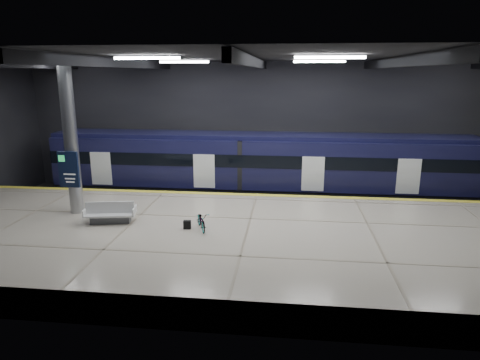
# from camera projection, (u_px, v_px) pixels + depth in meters

# --- Properties ---
(ground) EXTENTS (30.00, 30.00, 0.00)m
(ground) POSITION_uv_depth(u_px,v_px,m) (252.00, 234.00, 20.03)
(ground) COLOR black
(ground) RESTS_ON ground
(room_shell) EXTENTS (30.10, 16.10, 8.05)m
(room_shell) POSITION_uv_depth(u_px,v_px,m) (253.00, 111.00, 18.64)
(room_shell) COLOR black
(room_shell) RESTS_ON ground
(platform) EXTENTS (30.00, 11.00, 1.10)m
(platform) POSITION_uv_depth(u_px,v_px,m) (247.00, 243.00, 17.49)
(platform) COLOR beige
(platform) RESTS_ON ground
(safety_strip) EXTENTS (30.00, 0.40, 0.01)m
(safety_strip) POSITION_uv_depth(u_px,v_px,m) (257.00, 195.00, 22.41)
(safety_strip) COLOR yellow
(safety_strip) RESTS_ON platform
(rails) EXTENTS (30.00, 1.52, 0.16)m
(rails) POSITION_uv_depth(u_px,v_px,m) (260.00, 199.00, 25.31)
(rails) COLOR gray
(rails) RESTS_ON ground
(train) EXTENTS (29.40, 2.84, 3.79)m
(train) POSITION_uv_depth(u_px,v_px,m) (291.00, 167.00, 24.63)
(train) COLOR black
(train) RESTS_ON ground
(bench) EXTENTS (2.23, 1.25, 0.93)m
(bench) POSITION_uv_depth(u_px,v_px,m) (110.00, 215.00, 18.21)
(bench) COLOR #595B60
(bench) RESTS_ON platform
(bicycle) EXTENTS (1.00, 1.52, 0.76)m
(bicycle) POSITION_uv_depth(u_px,v_px,m) (201.00, 221.00, 17.40)
(bicycle) COLOR #99999E
(bicycle) RESTS_ON platform
(pannier_bag) EXTENTS (0.31, 0.20, 0.35)m
(pannier_bag) POSITION_uv_depth(u_px,v_px,m) (187.00, 225.00, 17.52)
(pannier_bag) COLOR black
(pannier_bag) RESTS_ON platform
(info_column) EXTENTS (0.90, 0.78, 6.90)m
(info_column) POSITION_uv_depth(u_px,v_px,m) (70.00, 140.00, 18.83)
(info_column) COLOR #9EA0A5
(info_column) RESTS_ON platform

